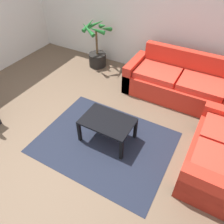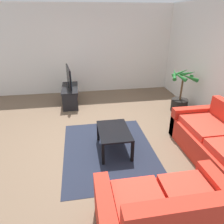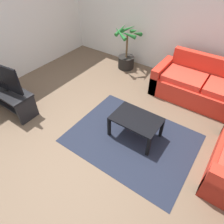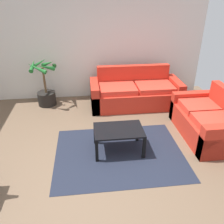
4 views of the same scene
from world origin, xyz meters
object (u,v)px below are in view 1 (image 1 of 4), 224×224
at_px(couch_loveseat, 224,157).
at_px(potted_palm, 97,51).
at_px(coffee_table, 107,123).
at_px(couch_main, 178,84).

distance_m(couch_loveseat, potted_palm, 3.70).
distance_m(couch_loveseat, coffee_table, 1.80).
bearing_deg(couch_main, couch_loveseat, -53.34).
height_order(coffee_table, potted_palm, potted_palm).
height_order(couch_loveseat, potted_palm, potted_palm).
xyz_separation_m(couch_loveseat, coffee_table, (-1.77, -0.29, 0.07)).
relative_size(couch_loveseat, coffee_table, 1.85).
xyz_separation_m(couch_loveseat, potted_palm, (-3.25, 1.76, 0.11)).
bearing_deg(potted_palm, couch_main, -6.99).
bearing_deg(couch_loveseat, couch_main, 126.66).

